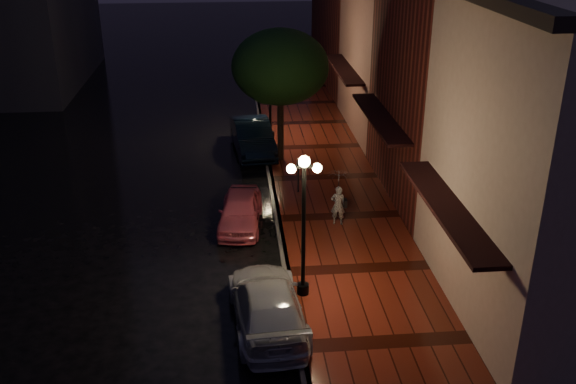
# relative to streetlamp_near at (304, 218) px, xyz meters

# --- Properties ---
(ground) EXTENTS (120.00, 120.00, 0.00)m
(ground) POSITION_rel_streetlamp_near_xyz_m (-0.35, 5.00, -2.60)
(ground) COLOR black
(ground) RESTS_ON ground
(sidewalk) EXTENTS (4.50, 60.00, 0.15)m
(sidewalk) POSITION_rel_streetlamp_near_xyz_m (1.90, 5.00, -2.53)
(sidewalk) COLOR #4A170D
(sidewalk) RESTS_ON ground
(curb) EXTENTS (0.25, 60.00, 0.15)m
(curb) POSITION_rel_streetlamp_near_xyz_m (-0.35, 5.00, -2.53)
(curb) COLOR #595451
(curb) RESTS_ON ground
(storefront_near) EXTENTS (5.00, 8.00, 8.50)m
(storefront_near) POSITION_rel_streetlamp_near_xyz_m (6.65, -1.00, 1.65)
(storefront_near) COLOR gray
(storefront_near) RESTS_ON ground
(storefront_mid) EXTENTS (5.00, 8.00, 11.00)m
(storefront_mid) POSITION_rel_streetlamp_near_xyz_m (6.65, 7.00, 2.90)
(storefront_mid) COLOR #511914
(storefront_mid) RESTS_ON ground
(storefront_far) EXTENTS (5.00, 8.00, 9.00)m
(storefront_far) POSITION_rel_streetlamp_near_xyz_m (6.65, 15.00, 1.90)
(storefront_far) COLOR #8C5951
(storefront_far) RESTS_ON ground
(storefront_extra) EXTENTS (5.00, 12.00, 10.00)m
(storefront_extra) POSITION_rel_streetlamp_near_xyz_m (6.65, 25.00, 2.40)
(storefront_extra) COLOR #511914
(storefront_extra) RESTS_ON ground
(streetlamp_near) EXTENTS (0.96, 0.36, 4.31)m
(streetlamp_near) POSITION_rel_streetlamp_near_xyz_m (0.00, 0.00, 0.00)
(streetlamp_near) COLOR black
(streetlamp_near) RESTS_ON sidewalk
(streetlamp_far) EXTENTS (0.96, 0.36, 4.31)m
(streetlamp_far) POSITION_rel_streetlamp_near_xyz_m (0.00, 14.00, 0.00)
(streetlamp_far) COLOR black
(streetlamp_far) RESTS_ON sidewalk
(street_tree) EXTENTS (4.16, 4.16, 5.80)m
(street_tree) POSITION_rel_streetlamp_near_xyz_m (0.26, 10.99, 1.64)
(street_tree) COLOR black
(street_tree) RESTS_ON sidewalk
(pink_car) EXTENTS (1.84, 3.74, 1.23)m
(pink_car) POSITION_rel_streetlamp_near_xyz_m (-1.70, 4.83, -1.99)
(pink_car) COLOR #E35D71
(pink_car) RESTS_ON ground
(navy_car) EXTENTS (2.12, 4.83, 1.54)m
(navy_car) POSITION_rel_streetlamp_near_xyz_m (-0.95, 12.39, -1.83)
(navy_car) COLOR black
(navy_car) RESTS_ON ground
(silver_car) EXTENTS (2.22, 4.75, 1.34)m
(silver_car) POSITION_rel_streetlamp_near_xyz_m (-1.12, -1.26, -1.93)
(silver_car) COLOR #ABADB3
(silver_car) RESTS_ON ground
(woman_with_umbrella) EXTENTS (0.85, 0.86, 2.04)m
(woman_with_umbrella) POSITION_rel_streetlamp_near_xyz_m (1.75, 4.38, -1.10)
(woman_with_umbrella) COLOR silver
(woman_with_umbrella) RESTS_ON sidewalk
(parking_meter) EXTENTS (0.13, 0.10, 1.35)m
(parking_meter) POSITION_rel_streetlamp_near_xyz_m (0.65, 7.31, -1.64)
(parking_meter) COLOR black
(parking_meter) RESTS_ON sidewalk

